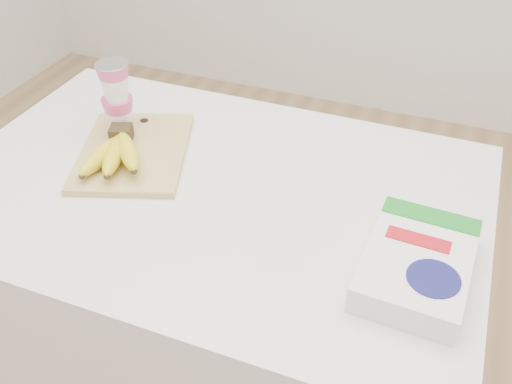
% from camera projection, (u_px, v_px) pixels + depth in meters
% --- Properties ---
extents(table, '(1.15, 0.77, 0.86)m').
position_uv_depth(table, '(218.00, 318.00, 1.48)').
color(table, white).
rests_on(table, ground).
extents(cutting_board, '(0.33, 0.38, 0.02)m').
position_uv_depth(cutting_board, '(134.00, 152.00, 1.30)').
color(cutting_board, tan).
rests_on(cutting_board, table).
extents(bananas, '(0.16, 0.20, 0.06)m').
position_uv_depth(bananas, '(115.00, 152.00, 1.24)').
color(bananas, '#382816').
rests_on(bananas, cutting_board).
extents(yogurt_stack, '(0.08, 0.08, 0.17)m').
position_uv_depth(yogurt_stack, '(116.00, 96.00, 1.30)').
color(yogurt_stack, white).
rests_on(yogurt_stack, cutting_board).
extents(cereal_box, '(0.19, 0.27, 0.06)m').
position_uv_depth(cereal_box, '(417.00, 264.00, 0.99)').
color(cereal_box, white).
rests_on(cereal_box, table).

